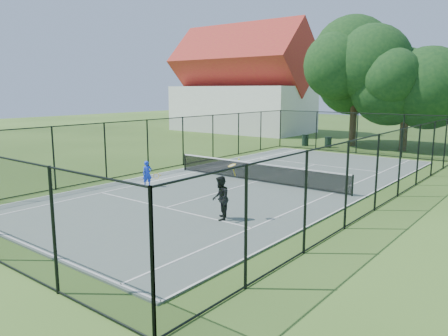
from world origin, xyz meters
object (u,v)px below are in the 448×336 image
Objects in this scene: trash_bin_right at (328,142)px; player_blue at (147,174)px; tennis_net at (257,171)px; trash_bin_left at (305,140)px; player_black at (220,198)px.

trash_bin_right is 0.70× the size of player_blue.
trash_bin_left is (-5.11, 14.76, -0.11)m from tennis_net.
player_blue is (-0.38, -19.09, 0.24)m from trash_bin_right.
player_black is at bearing -69.72° from trash_bin_left.
player_blue reaches higher than trash_bin_left.
trash_bin_right is (-3.09, 14.87, -0.14)m from tennis_net.
tennis_net is 15.62m from trash_bin_left.
tennis_net reaches higher than trash_bin_left.
player_black reaches higher than player_blue.
player_blue is 0.57× the size of player_black.
trash_bin_left is at bearing 110.28° from player_black.
trash_bin_right is 0.40× the size of player_black.
trash_bin_left is 2.02m from trash_bin_right.
tennis_net is at bearing 50.56° from player_blue.
tennis_net is at bearing 113.02° from player_black.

